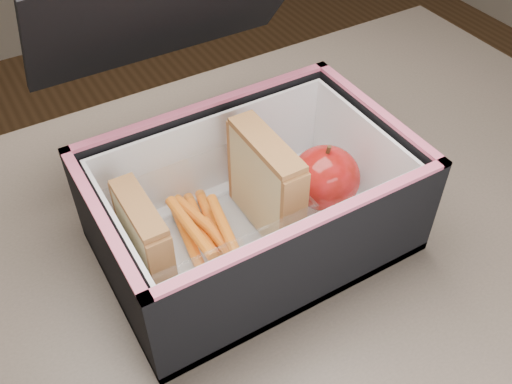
{
  "coord_description": "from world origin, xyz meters",
  "views": [
    {
      "loc": [
        -0.18,
        -0.31,
        1.24
      ],
      "look_at": [
        0.04,
        0.07,
        0.81
      ],
      "focal_mm": 40.0,
      "sensor_mm": 36.0,
      "label": 1
    }
  ],
  "objects": [
    {
      "name": "carrot_sticks",
      "position": [
        -0.02,
        0.07,
        0.78
      ],
      "size": [
        0.06,
        0.15,
        0.03
      ],
      "color": "orange",
      "rests_on": "plastic_tub"
    },
    {
      "name": "lunch_bag",
      "position": [
        0.03,
        0.06,
        0.82
      ],
      "size": [
        0.32,
        0.35,
        0.29
      ],
      "color": "black",
      "rests_on": "kitchen_table"
    },
    {
      "name": "sandwich_left",
      "position": [
        -0.09,
        0.06,
        0.82
      ],
      "size": [
        0.02,
        0.09,
        0.1
      ],
      "color": "#DDC387",
      "rests_on": "plastic_tub"
    },
    {
      "name": "kitchen_table",
      "position": [
        0.0,
        0.0,
        0.66
      ],
      "size": [
        1.2,
        0.8,
        0.75
      ],
      "color": "brown",
      "rests_on": "ground"
    },
    {
      "name": "paper_napkin",
      "position": [
        0.12,
        0.06,
        0.77
      ],
      "size": [
        0.09,
        0.09,
        0.01
      ],
      "primitive_type": "cube",
      "rotation": [
        0.0,
        0.0,
        0.24
      ],
      "color": "white",
      "rests_on": "lunch_bag"
    },
    {
      "name": "plastic_tub",
      "position": [
        -0.02,
        0.06,
        0.8
      ],
      "size": [
        0.18,
        0.13,
        0.08
      ],
      "primitive_type": null,
      "color": "white",
      "rests_on": "lunch_bag"
    },
    {
      "name": "sandwich_right",
      "position": [
        0.05,
        0.06,
        0.83
      ],
      "size": [
        0.03,
        0.11,
        0.12
      ],
      "color": "#DDC387",
      "rests_on": "plastic_tub"
    },
    {
      "name": "red_apple",
      "position": [
        0.12,
        0.05,
        0.81
      ],
      "size": [
        0.09,
        0.09,
        0.08
      ],
      "rotation": [
        0.0,
        0.0,
        -0.12
      ],
      "color": "maroon",
      "rests_on": "paper_napkin"
    }
  ]
}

